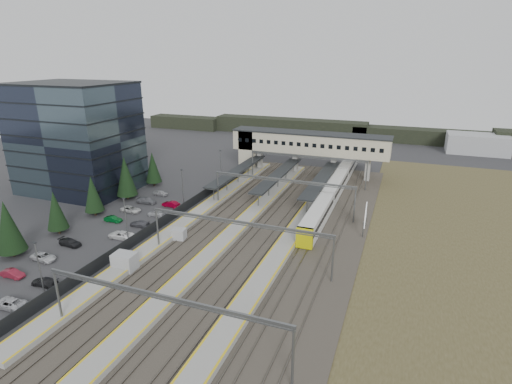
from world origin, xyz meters
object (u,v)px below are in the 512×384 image
at_px(train, 335,187).
at_px(relay_cabin_near, 125,262).
at_px(relay_cabin_far, 179,234).
at_px(footbridge, 299,144).
at_px(billboard, 366,216).
at_px(office_building, 77,138).

bearing_deg(train, relay_cabin_near, -117.55).
relative_size(relay_cabin_far, train, 0.04).
bearing_deg(footbridge, billboard, -56.83).
bearing_deg(billboard, relay_cabin_far, -154.11).
bearing_deg(office_building, footbridge, 34.47).
xyz_separation_m(footbridge, train, (12.30, -13.71, -5.97)).
xyz_separation_m(relay_cabin_near, billboard, (31.18, 25.78, 1.87)).
height_order(train, billboard, billboard).
bearing_deg(billboard, office_building, 178.54).
bearing_deg(footbridge, relay_cabin_near, -100.37).
distance_m(footbridge, train, 19.36).
bearing_deg(relay_cabin_near, footbridge, 79.63).
bearing_deg(train, relay_cabin_far, -122.93).
height_order(relay_cabin_far, train, train).
bearing_deg(footbridge, office_building, -145.53).
height_order(relay_cabin_near, train, train).
bearing_deg(relay_cabin_far, relay_cabin_near, -99.89).
distance_m(train, billboard, 19.83).
xyz_separation_m(relay_cabin_near, footbridge, (10.51, 57.42, 6.58)).
height_order(office_building, billboard, office_building).
xyz_separation_m(office_building, billboard, (64.38, -1.64, -8.97)).
height_order(relay_cabin_near, footbridge, footbridge).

